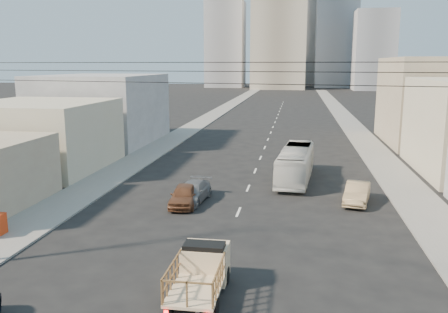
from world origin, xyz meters
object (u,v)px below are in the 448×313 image
(sedan_brown, at_px, (184,195))
(sedan_grey, at_px, (192,192))
(flatbed_pickup, at_px, (200,270))
(city_bus, at_px, (296,164))
(sedan_tan, at_px, (357,193))

(sedan_brown, xyz_separation_m, sedan_grey, (0.30, 1.02, -0.04))
(flatbed_pickup, relative_size, sedan_grey, 0.97)
(city_bus, xyz_separation_m, sedan_brown, (-7.24, -8.19, -0.66))
(city_bus, distance_m, sedan_grey, 10.00)
(city_bus, height_order, sedan_tan, city_bus)
(flatbed_pickup, height_order, sedan_brown, flatbed_pickup)
(flatbed_pickup, bearing_deg, sedan_grey, 104.03)
(flatbed_pickup, distance_m, city_bus, 20.60)
(city_bus, xyz_separation_m, sedan_grey, (-6.94, -7.17, -0.71))
(sedan_grey, bearing_deg, flatbed_pickup, -70.18)
(flatbed_pickup, distance_m, sedan_tan, 16.43)
(city_bus, bearing_deg, sedan_brown, -126.48)
(sedan_brown, height_order, sedan_tan, sedan_brown)
(sedan_brown, bearing_deg, city_bus, 44.67)
(flatbed_pickup, bearing_deg, city_bus, 79.75)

